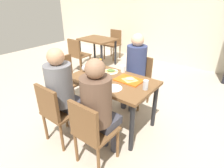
# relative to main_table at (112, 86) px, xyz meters

# --- Properties ---
(ground_plane) EXTENTS (10.00, 10.00, 0.02)m
(ground_plane) POSITION_rel_main_table_xyz_m (0.00, 0.00, -0.63)
(ground_plane) COLOR #B7A893
(back_wall) EXTENTS (10.00, 0.10, 2.80)m
(back_wall) POSITION_rel_main_table_xyz_m (0.00, 3.20, 0.78)
(back_wall) COLOR beige
(back_wall) RESTS_ON ground_plane
(main_table) EXTENTS (1.19, 0.73, 0.72)m
(main_table) POSITION_rel_main_table_xyz_m (0.00, 0.00, 0.00)
(main_table) COLOR brown
(main_table) RESTS_ON ground_plane
(chair_near_left) EXTENTS (0.40, 0.40, 0.84)m
(chair_near_left) POSITION_rel_main_table_xyz_m (-0.30, -0.75, -0.13)
(chair_near_left) COLOR brown
(chair_near_left) RESTS_ON ground_plane
(chair_near_right) EXTENTS (0.40, 0.40, 0.84)m
(chair_near_right) POSITION_rel_main_table_xyz_m (0.30, -0.75, -0.13)
(chair_near_right) COLOR brown
(chair_near_right) RESTS_ON ground_plane
(chair_far_side) EXTENTS (0.40, 0.40, 0.84)m
(chair_far_side) POSITION_rel_main_table_xyz_m (0.00, 0.75, -0.13)
(chair_far_side) COLOR brown
(chair_far_side) RESTS_ON ground_plane
(chair_left_end) EXTENTS (0.40, 0.40, 0.84)m
(chair_left_end) POSITION_rel_main_table_xyz_m (-0.98, 0.00, -0.13)
(chair_left_end) COLOR brown
(chair_left_end) RESTS_ON ground_plane
(person_in_red) EXTENTS (0.32, 0.42, 1.25)m
(person_in_red) POSITION_rel_main_table_xyz_m (-0.30, -0.61, 0.11)
(person_in_red) COLOR #383842
(person_in_red) RESTS_ON ground_plane
(person_in_brown_jacket) EXTENTS (0.32, 0.42, 1.25)m
(person_in_brown_jacket) POSITION_rel_main_table_xyz_m (0.30, -0.61, 0.11)
(person_in_brown_jacket) COLOR #383842
(person_in_brown_jacket) RESTS_ON ground_plane
(person_far_side) EXTENTS (0.32, 0.42, 1.25)m
(person_far_side) POSITION_rel_main_table_xyz_m (-0.00, 0.61, 0.11)
(person_far_side) COLOR #383842
(person_far_side) RESTS_ON ground_plane
(tray_red_near) EXTENTS (0.38, 0.29, 0.02)m
(tray_red_near) POSITION_rel_main_table_xyz_m (-0.21, -0.13, 0.11)
(tray_red_near) COLOR #D85914
(tray_red_near) RESTS_ON main_table
(tray_red_far) EXTENTS (0.36, 0.26, 0.02)m
(tray_red_far) POSITION_rel_main_table_xyz_m (0.21, 0.11, 0.11)
(tray_red_far) COLOR #D85914
(tray_red_far) RESTS_ON main_table
(paper_plate_center) EXTENTS (0.22, 0.22, 0.01)m
(paper_plate_center) POSITION_rel_main_table_xyz_m (-0.18, 0.20, 0.10)
(paper_plate_center) COLOR white
(paper_plate_center) RESTS_ON main_table
(paper_plate_near_edge) EXTENTS (0.22, 0.22, 0.01)m
(paper_plate_near_edge) POSITION_rel_main_table_xyz_m (0.18, -0.20, 0.10)
(paper_plate_near_edge) COLOR white
(paper_plate_near_edge) RESTS_ON main_table
(pizza_slice_a) EXTENTS (0.19, 0.22, 0.02)m
(pizza_slice_a) POSITION_rel_main_table_xyz_m (-0.20, -0.12, 0.12)
(pizza_slice_a) COLOR #DBAD60
(pizza_slice_a) RESTS_ON tray_red_near
(pizza_slice_b) EXTENTS (0.21, 0.21, 0.02)m
(pizza_slice_b) POSITION_rel_main_table_xyz_m (0.22, 0.11, 0.12)
(pizza_slice_b) COLOR #DBAD60
(pizza_slice_b) RESTS_ON tray_red_far
(pizza_slice_c) EXTENTS (0.23, 0.22, 0.02)m
(pizza_slice_c) POSITION_rel_main_table_xyz_m (-0.18, 0.21, 0.12)
(pizza_slice_c) COLOR #DBAD60
(pizza_slice_c) RESTS_ON paper_plate_center
(plastic_cup_a) EXTENTS (0.07, 0.07, 0.10)m
(plastic_cup_a) POSITION_rel_main_table_xyz_m (-0.03, 0.31, 0.15)
(plastic_cup_a) COLOR white
(plastic_cup_a) RESTS_ON main_table
(plastic_cup_b) EXTENTS (0.07, 0.07, 0.10)m
(plastic_cup_b) POSITION_rel_main_table_xyz_m (0.03, -0.31, 0.15)
(plastic_cup_b) COLOR white
(plastic_cup_b) RESTS_ON main_table
(soda_can) EXTENTS (0.07, 0.07, 0.12)m
(soda_can) POSITION_rel_main_table_xyz_m (0.51, 0.02, 0.16)
(soda_can) COLOR #B7BCC6
(soda_can) RESTS_ON main_table
(condiment_bottle) EXTENTS (0.06, 0.06, 0.16)m
(condiment_bottle) POSITION_rel_main_table_xyz_m (-0.39, 0.20, 0.18)
(condiment_bottle) COLOR orange
(condiment_bottle) RESTS_ON main_table
(foil_bundle) EXTENTS (0.10, 0.10, 0.10)m
(foil_bundle) POSITION_rel_main_table_xyz_m (-0.51, -0.02, 0.15)
(foil_bundle) COLOR silver
(foil_bundle) RESTS_ON main_table
(background_table) EXTENTS (0.90, 0.70, 0.72)m
(background_table) POSITION_rel_main_table_xyz_m (-1.89, 1.81, -0.02)
(background_table) COLOR brown
(background_table) RESTS_ON ground_plane
(background_chair_near) EXTENTS (0.40, 0.40, 0.84)m
(background_chair_near) POSITION_rel_main_table_xyz_m (-1.89, 1.07, -0.13)
(background_chair_near) COLOR brown
(background_chair_near) RESTS_ON ground_plane
(background_chair_far) EXTENTS (0.40, 0.40, 0.84)m
(background_chair_far) POSITION_rel_main_table_xyz_m (-1.89, 2.54, -0.13)
(background_chair_far) COLOR brown
(background_chair_far) RESTS_ON ground_plane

